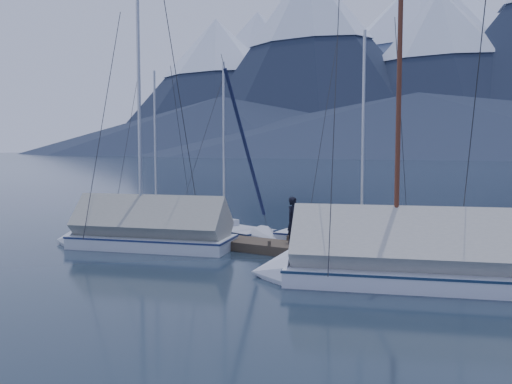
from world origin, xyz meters
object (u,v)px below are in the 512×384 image
(sailboat_covered_far, at_px, (138,235))
(person, at_px, (294,220))
(sailboat_open_mid, at_px, (231,233))
(sailboat_open_right, at_px, (374,243))
(sailboat_covered_near, at_px, (389,265))
(sailboat_open_left, at_px, (165,223))

(sailboat_covered_far, distance_m, person, 6.09)
(sailboat_open_mid, bearing_deg, sailboat_open_right, 7.70)
(sailboat_open_mid, xyz_separation_m, person, (4.00, -1.71, 1.05))
(sailboat_covered_near, xyz_separation_m, sailboat_covered_far, (-10.08, 0.30, -0.03))
(sailboat_open_left, distance_m, sailboat_covered_near, 14.31)
(sailboat_open_left, xyz_separation_m, sailboat_open_right, (10.91, -0.18, 0.01))
(sailboat_open_left, distance_m, sailboat_covered_far, 6.02)
(person, bearing_deg, sailboat_covered_far, 126.95)
(sailboat_open_left, xyz_separation_m, person, (8.73, -2.72, 1.05))
(sailboat_covered_near, relative_size, sailboat_covered_far, 1.03)
(sailboat_covered_near, bearing_deg, sailboat_covered_far, 178.32)
(sailboat_covered_near, height_order, person, sailboat_covered_near)
(sailboat_open_left, distance_m, person, 9.20)
(sailboat_open_mid, xyz_separation_m, sailboat_covered_far, (-1.56, -4.09, 0.36))
(person, bearing_deg, sailboat_open_left, 86.42)
(sailboat_covered_far, bearing_deg, sailboat_covered_near, -1.68)
(sailboat_open_right, xyz_separation_m, sailboat_covered_far, (-7.75, -4.93, 0.34))
(sailboat_covered_far, height_order, person, sailboat_covered_far)
(sailboat_open_right, relative_size, sailboat_covered_near, 0.86)
(sailboat_open_mid, distance_m, sailboat_open_right, 6.24)
(sailboat_open_right, bearing_deg, person, -130.59)
(sailboat_open_mid, bearing_deg, sailboat_open_left, 167.89)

